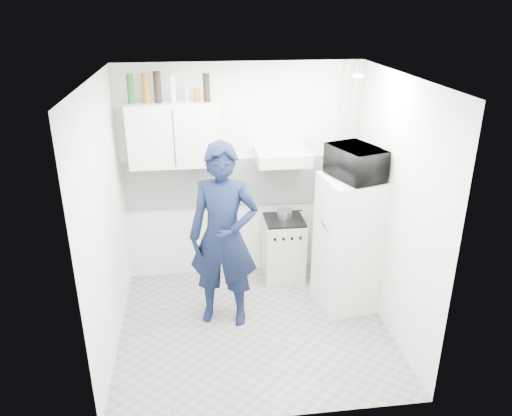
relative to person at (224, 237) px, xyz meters
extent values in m
plane|color=gray|center=(0.29, -0.21, -0.98)|extent=(2.80, 2.80, 0.00)
plane|color=white|center=(0.29, -0.21, 1.62)|extent=(2.80, 2.80, 0.00)
plane|color=silver|center=(0.29, 1.04, 0.32)|extent=(2.80, 0.00, 2.80)
plane|color=silver|center=(-1.11, -0.21, 0.32)|extent=(0.00, 2.60, 2.60)
plane|color=silver|center=(1.69, -0.21, 0.32)|extent=(0.00, 2.60, 2.60)
imported|color=black|center=(0.00, 0.00, 0.00)|extent=(0.81, 0.63, 1.97)
cube|color=beige|center=(0.77, 0.79, -0.60)|extent=(0.48, 0.48, 0.77)
cube|color=white|center=(1.39, 0.14, -0.23)|extent=(0.70, 0.70, 1.51)
cube|color=black|center=(0.77, 0.79, -0.20)|extent=(0.46, 0.46, 0.03)
cylinder|color=silver|center=(0.78, 0.83, -0.14)|extent=(0.18, 0.18, 0.10)
imported|color=black|center=(1.39, 0.14, 0.69)|extent=(0.70, 0.58, 0.33)
cylinder|color=#144C1E|center=(-0.89, 0.86, 1.37)|extent=(0.07, 0.07, 0.31)
cylinder|color=brown|center=(-0.73, 0.86, 1.37)|extent=(0.08, 0.08, 0.31)
cylinder|color=black|center=(-0.61, 0.86, 1.38)|extent=(0.08, 0.08, 0.33)
cylinder|color=#B2B7BC|center=(-0.45, 0.86, 1.37)|extent=(0.07, 0.07, 0.31)
cylinder|color=silver|center=(-0.31, 0.86, 1.31)|extent=(0.07, 0.07, 0.18)
cylinder|color=brown|center=(-0.20, 0.86, 1.28)|extent=(0.07, 0.07, 0.14)
cylinder|color=black|center=(-0.09, 0.86, 1.36)|extent=(0.07, 0.07, 0.30)
cube|color=white|center=(-0.46, 0.86, 0.87)|extent=(1.00, 0.35, 0.70)
cube|color=beige|center=(0.74, 0.79, 0.59)|extent=(0.60, 0.50, 0.14)
cube|color=white|center=(0.29, 1.02, 0.22)|extent=(2.74, 0.03, 0.60)
cylinder|color=beige|center=(1.59, 0.96, 0.32)|extent=(0.05, 0.05, 2.60)
cylinder|color=beige|center=(1.47, 0.96, 0.32)|extent=(0.04, 0.04, 2.60)
cylinder|color=white|center=(1.29, -0.01, 1.59)|extent=(0.10, 0.10, 0.02)
camera|label=1|loc=(-0.25, -4.58, 2.24)|focal=35.00mm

